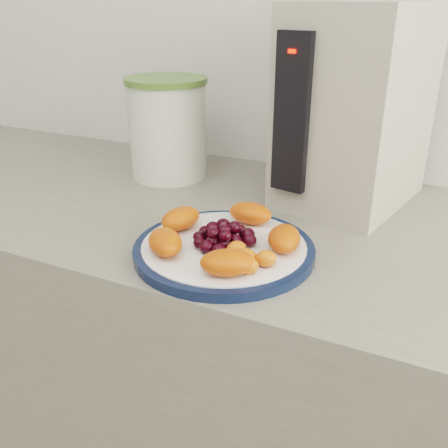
% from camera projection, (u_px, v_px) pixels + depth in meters
% --- Properties ---
extents(counter, '(3.50, 0.60, 0.90)m').
position_uv_depth(counter, '(237.00, 401.00, 1.09)').
color(counter, gray).
rests_on(counter, floor).
extents(cabinet_face, '(3.48, 0.58, 0.84)m').
position_uv_depth(cabinet_face, '(237.00, 412.00, 1.10)').
color(cabinet_face, '#937353').
rests_on(cabinet_face, floor).
extents(plate_rim, '(0.27, 0.27, 0.01)m').
position_uv_depth(plate_rim, '(224.00, 250.00, 0.75)').
color(plate_rim, '#0F1C3A').
rests_on(plate_rim, counter).
extents(plate_face, '(0.25, 0.25, 0.02)m').
position_uv_depth(plate_face, '(224.00, 249.00, 0.75)').
color(plate_face, white).
rests_on(plate_face, counter).
extents(canister, '(0.18, 0.18, 0.20)m').
position_uv_depth(canister, '(168.00, 131.00, 1.05)').
color(canister, '#4F6522').
rests_on(canister, counter).
extents(canister_lid, '(0.18, 0.18, 0.01)m').
position_uv_depth(canister_lid, '(166.00, 80.00, 1.01)').
color(canister_lid, '#557932').
rests_on(canister_lid, canister).
extents(appliance_body, '(0.25, 0.31, 0.35)m').
position_uv_depth(appliance_body, '(357.00, 108.00, 0.89)').
color(appliance_body, '#B3AC99').
rests_on(appliance_body, counter).
extents(appliance_panel, '(0.06, 0.03, 0.26)m').
position_uv_depth(appliance_panel, '(292.00, 115.00, 0.81)').
color(appliance_panel, black).
rests_on(appliance_panel, appliance_body).
extents(appliance_led, '(0.01, 0.01, 0.01)m').
position_uv_depth(appliance_led, '(292.00, 51.00, 0.76)').
color(appliance_led, '#FF0C05').
rests_on(appliance_led, appliance_panel).
extents(fruit_plate, '(0.24, 0.23, 0.03)m').
position_uv_depth(fruit_plate, '(224.00, 236.00, 0.73)').
color(fruit_plate, red).
rests_on(fruit_plate, plate_face).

